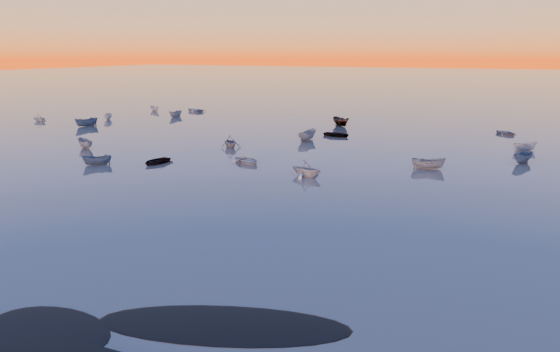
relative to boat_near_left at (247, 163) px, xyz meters
The scene contains 5 objects.
ground 65.35m from the boat_near_left, 82.04° to the left, with size 600.00×600.00×0.00m, color #655C54.
mud_lobes 37.39m from the boat_near_left, 76.00° to the right, with size 140.00×6.00×0.07m, color black, non-canonical shape.
moored_fleet 19.89m from the boat_near_left, 62.95° to the left, with size 124.00×58.00×1.20m, color silver, non-canonical shape.
boat_near_left is the anchor object (origin of this frame).
boat_near_center 20.36m from the boat_near_left, 15.51° to the left, with size 3.67×1.55×1.27m, color slate.
Camera 1 is at (19.97, -19.47, 12.74)m, focal length 35.00 mm.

